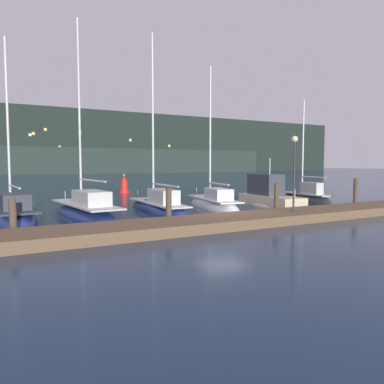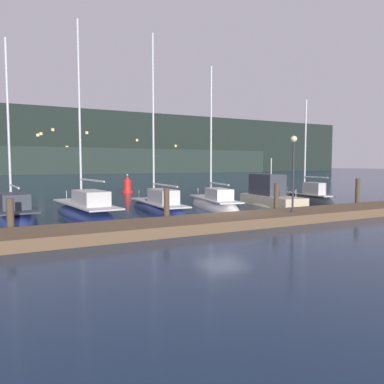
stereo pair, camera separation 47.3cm
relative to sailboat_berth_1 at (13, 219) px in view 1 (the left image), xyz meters
The scene contains 15 objects.
ground_plane 10.80m from the sailboat_berth_1, 25.19° to the right, with size 400.00×400.00×0.00m, color #192D4C.
dock 11.78m from the sailboat_berth_1, 33.93° to the right, with size 27.60×2.80×0.45m, color brown.
mooring_pile_0 4.97m from the sailboat_berth_1, 93.12° to the right, with size 0.28×0.28×1.54m, color #4C3D2D.
mooring_pile_1 8.13m from the sailboat_berth_1, 37.46° to the right, with size 0.28×0.28×1.75m, color #4C3D2D.
mooring_pile_2 14.04m from the sailboat_berth_1, 20.57° to the right, with size 0.28×0.28×1.81m, color #4C3D2D.
mooring_pile_3 20.43m from the sailboat_berth_1, 13.95° to the right, with size 0.28×0.28×1.96m, color #4C3D2D.
sailboat_berth_1 is the anchor object (origin of this frame).
sailboat_berth_2 3.65m from the sailboat_berth_1, ahead, with size 2.94×8.48×11.46m.
sailboat_berth_3 8.06m from the sailboat_berth_1, ahead, with size 2.04×8.00×11.54m.
sailboat_berth_4 11.94m from the sailboat_berth_1, ahead, with size 3.18×7.62×10.14m.
motorboat_berth_5 16.11m from the sailboat_berth_1, ahead, with size 2.49×6.28×3.75m.
sailboat_berth_6 19.96m from the sailboat_berth_1, ahead, with size 1.79×5.61×8.53m.
channel_buoy 18.80m from the sailboat_berth_1, 54.01° to the left, with size 1.11×1.11×1.87m.
dock_lamppost 14.61m from the sailboat_berth_1, 28.23° to the right, with size 0.32×0.32×3.86m.
hillside_backdrop 103.01m from the sailboat_berth_1, 84.20° to the left, with size 240.00×23.00×19.68m.
Camera 1 is at (-10.93, -16.30, 2.89)m, focal length 35.00 mm.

